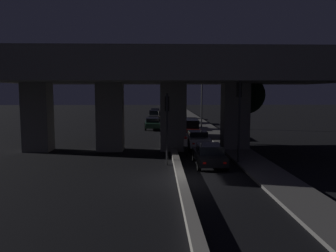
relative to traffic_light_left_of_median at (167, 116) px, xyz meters
name	(u,v)px	position (x,y,z in m)	size (l,w,h in m)	color
ground_plane	(180,180)	(0.63, -3.76, -3.20)	(200.00, 200.00, 0.00)	black
median_divider	(166,120)	(0.63, 31.24, -3.01)	(0.46, 126.00, 0.37)	gray
sidewalk_right	(203,125)	(5.75, 24.24, -3.11)	(2.34, 126.00, 0.17)	#5B5956
elevated_overpass	(170,74)	(0.36, 5.44, 3.01)	(27.34, 12.42, 8.53)	slate
traffic_light_left_of_median	(167,116)	(0.00, 0.00, 0.00)	(0.30, 0.49, 4.68)	black
traffic_light_right_of_median	(239,107)	(4.68, -0.01, 0.58)	(0.30, 0.49, 5.57)	black
street_lamp	(200,89)	(4.77, 21.17, 1.89)	(2.27, 0.32, 8.69)	#2D2D30
car_black_lead	(209,154)	(2.71, -0.39, -2.45)	(1.87, 4.36, 1.42)	black
car_white_second	(197,140)	(2.71, 5.95, -2.41)	(1.92, 3.97, 1.50)	silver
car_dark_red_third	(191,128)	(2.79, 12.49, -2.19)	(2.04, 4.24, 1.90)	#591414
car_dark_green_fourth	(182,124)	(2.38, 19.71, -2.44)	(2.03, 4.80, 1.49)	black
car_grey_fifth	(180,118)	(2.73, 27.50, -2.31)	(2.04, 4.62, 1.69)	#515459
car_taxi_yellow_sixth	(176,115)	(2.60, 35.67, -2.40)	(2.11, 4.30, 1.55)	gold
car_dark_green_lead_oncoming	(152,123)	(-1.31, 20.51, -2.46)	(2.17, 4.80, 1.42)	black
car_grey_second_oncoming	(154,115)	(-1.26, 32.72, -2.29)	(1.89, 4.03, 1.74)	#515459
car_black_third_oncoming	(155,112)	(-1.18, 43.99, -2.43)	(2.01, 3.99, 1.46)	black
motorcycle_black_filtering_near	(186,147)	(1.51, 3.36, -2.58)	(0.33, 1.79, 1.44)	black
motorcycle_white_filtering_mid	(176,133)	(1.25, 12.02, -2.60)	(0.33, 1.74, 1.38)	black
pedestrian_on_sidewalk	(237,136)	(6.21, 6.50, -2.17)	(0.40, 0.40, 1.73)	black
roadside_tree_kerbside_near	(246,95)	(7.36, 8.41, 1.27)	(3.45, 3.45, 6.21)	#2D2116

